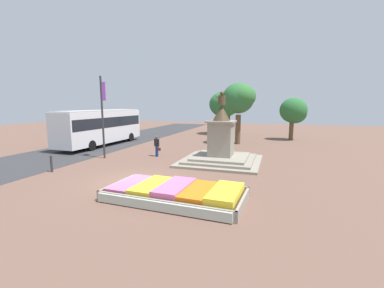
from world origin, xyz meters
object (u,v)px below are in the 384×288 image
(flower_planter, at_px, (177,193))
(statue_monument, at_px, (221,147))
(kerb_bollard_mid_b, at_px, (51,163))
(pedestrian_with_handbag, at_px, (157,145))
(city_bus, at_px, (101,125))
(banner_pole, at_px, (103,116))

(flower_planter, bearing_deg, statue_monument, 87.72)
(statue_monument, relative_size, kerb_bollard_mid_b, 5.24)
(pedestrian_with_handbag, height_order, kerb_bollard_mid_b, pedestrian_with_handbag)
(statue_monument, bearing_deg, city_bus, 163.97)
(city_bus, relative_size, kerb_bollard_mid_b, 9.86)
(banner_pole, bearing_deg, kerb_bollard_mid_b, -95.86)
(flower_planter, bearing_deg, pedestrian_with_handbag, 120.90)
(pedestrian_with_handbag, bearing_deg, city_bus, 156.99)
(banner_pole, height_order, kerb_bollard_mid_b, banner_pole)
(kerb_bollard_mid_b, bearing_deg, flower_planter, -11.95)
(banner_pole, bearing_deg, flower_planter, -37.04)
(pedestrian_with_handbag, bearing_deg, kerb_bollard_mid_b, -122.45)
(statue_monument, bearing_deg, kerb_bollard_mid_b, -147.55)
(statue_monument, distance_m, pedestrian_with_handbag, 5.11)
(kerb_bollard_mid_b, bearing_deg, banner_pole, 84.14)
(city_bus, relative_size, pedestrian_with_handbag, 6.34)
(kerb_bollard_mid_b, bearing_deg, statue_monument, 32.45)
(flower_planter, height_order, statue_monument, statue_monument)
(flower_planter, bearing_deg, banner_pole, 142.96)
(statue_monument, height_order, city_bus, statue_monument)
(statue_monument, distance_m, kerb_bollard_mid_b, 10.68)
(statue_monument, height_order, banner_pole, banner_pole)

